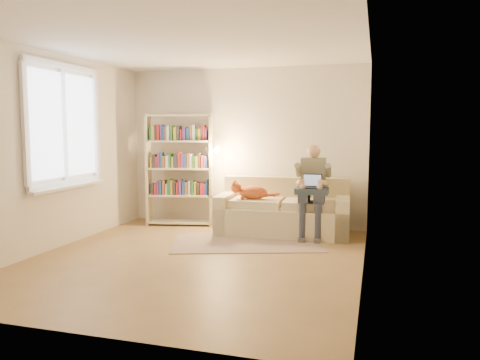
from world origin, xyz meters
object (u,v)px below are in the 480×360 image
(person, at_px, (313,185))
(laptop, at_px, (309,184))
(sofa, at_px, (283,214))
(bookshelf, at_px, (180,164))
(cat, at_px, (251,192))

(person, height_order, laptop, person)
(sofa, distance_m, laptop, 0.70)
(person, distance_m, laptop, 0.12)
(bookshelf, bearing_deg, laptop, -22.22)
(cat, height_order, bookshelf, bookshelf)
(sofa, bearing_deg, laptop, -32.36)
(person, distance_m, cat, 0.94)
(sofa, height_order, cat, sofa)
(cat, bearing_deg, bookshelf, 163.65)
(sofa, xyz_separation_m, laptop, (0.43, -0.24, 0.50))
(sofa, relative_size, cat, 2.95)
(sofa, height_order, bookshelf, bookshelf)
(cat, height_order, laptop, laptop)
(sofa, xyz_separation_m, person, (0.46, -0.13, 0.47))
(bookshelf, bearing_deg, sofa, -17.07)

